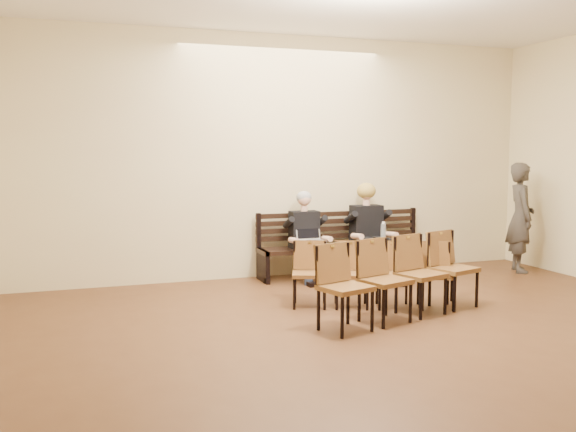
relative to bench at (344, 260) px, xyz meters
name	(u,v)px	position (x,y,z in m)	size (l,w,h in m)	color
ground	(496,397)	(-0.85, -4.65, -0.23)	(10.00, 10.00, 0.00)	#55331D
room_walls	(446,68)	(-0.85, -3.86, 2.31)	(8.02, 10.01, 3.51)	beige
bench	(344,260)	(0.00, 0.00, 0.00)	(2.60, 0.90, 0.45)	black
seated_man	(307,238)	(-0.65, -0.12, 0.38)	(0.50, 0.70, 1.21)	black
seated_woman	(369,232)	(0.34, -0.12, 0.42)	(0.55, 0.77, 1.29)	black
laptop	(312,241)	(-0.63, -0.29, 0.36)	(0.36, 0.28, 0.26)	silver
water_bottle	(383,240)	(0.41, -0.42, 0.35)	(0.08, 0.08, 0.25)	silver
bag	(390,274)	(0.32, -0.81, -0.07)	(0.41, 0.28, 0.30)	black
passerby	(521,209)	(2.65, -0.60, 0.73)	(0.70, 0.46, 1.91)	#3B3630
chair_row_front	(372,275)	(-0.48, -1.85, 0.16)	(1.89, 0.42, 0.78)	brown
chair_row_back	(403,278)	(-0.38, -2.40, 0.22)	(2.18, 0.49, 0.90)	brown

